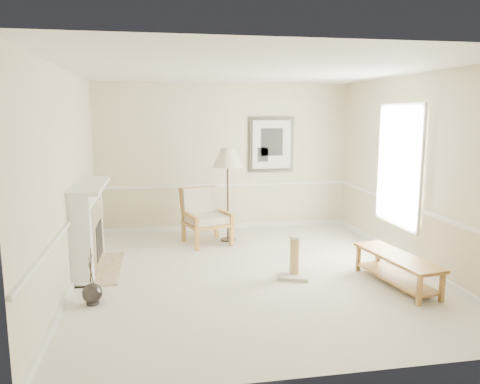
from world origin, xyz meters
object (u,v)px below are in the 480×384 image
(bench, at_px, (397,265))
(scratching_post, at_px, (294,264))
(floor_lamp, at_px, (228,160))
(armchair, at_px, (205,213))
(floor_vase, at_px, (92,294))

(bench, bearing_deg, scratching_post, 156.30)
(scratching_post, bearing_deg, floor_lamp, 106.88)
(floor_lamp, bearing_deg, armchair, -175.51)
(armchair, height_order, floor_lamp, floor_lamp)
(floor_vase, xyz_separation_m, armchair, (1.65, 2.56, 0.40))
(floor_vase, distance_m, floor_lamp, 3.59)
(floor_vase, height_order, floor_lamp, floor_lamp)
(floor_vase, distance_m, scratching_post, 2.76)
(scratching_post, bearing_deg, floor_vase, -169.66)
(armchair, distance_m, bench, 3.52)
(floor_lamp, height_order, bench, floor_lamp)
(floor_vase, xyz_separation_m, scratching_post, (2.72, 0.50, 0.06))
(floor_vase, bearing_deg, floor_lamp, 51.32)
(floor_lamp, distance_m, bench, 3.49)
(floor_vase, bearing_deg, armchair, 57.25)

